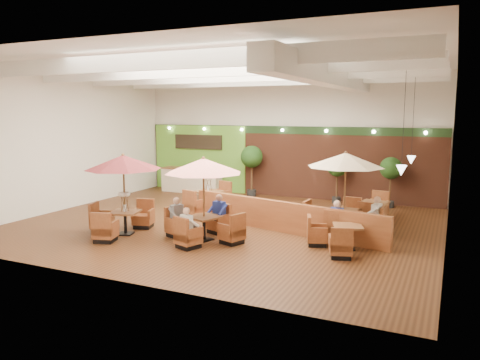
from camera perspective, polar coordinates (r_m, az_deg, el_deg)
The scene contains 17 objects.
room at distance 16.88m, azimuth 0.86°, elevation 7.50°, with size 14.04×14.00×5.52m.
service_counter at distance 22.71m, azimuth -5.94°, elevation -0.04°, with size 3.00×0.75×1.18m.
booth_divider at distance 15.25m, azimuth 5.18°, elevation -4.48°, with size 7.24×0.18×1.00m, color brown.
table_0 at distance 15.12m, azimuth -14.18°, elevation 0.40°, with size 2.53×2.67×2.59m.
table_1 at distance 14.04m, azimuth -4.46°, elevation -0.40°, with size 2.65×2.65×2.56m.
table_2 at distance 15.21m, azimuth 12.70°, elevation 0.29°, with size 2.60×2.60×2.64m.
table_3 at distance 18.30m, azimuth -3.86°, elevation -2.30°, with size 1.17×2.92×1.60m.
table_4 at distance 13.75m, azimuth 11.91°, elevation -6.79°, with size 1.75×2.49×0.88m.
table_5 at distance 16.98m, azimuth 15.99°, elevation -3.90°, with size 1.00×2.68×0.98m.
topiary_0 at distance 21.36m, azimuth 1.43°, elevation 2.61°, with size 1.01×1.01×2.34m.
topiary_1 at distance 20.17m, azimuth 11.77°, elevation 1.42°, with size 0.87×0.87×2.02m.
topiary_2 at distance 19.80m, azimuth 17.90°, elevation 1.16°, with size 0.89×0.89×2.07m.
diner_0 at distance 13.45m, azimuth -6.36°, elevation -5.22°, with size 0.41×0.39×0.73m.
diner_1 at distance 15.03m, azimuth -2.68°, elevation -3.64°, with size 0.42×0.37×0.80m.
diner_2 at distance 14.70m, azimuth -7.61°, elevation -4.01°, with size 0.39×0.43×0.78m.
diner_3 at distance 14.47m, azimuth 11.76°, elevation -4.31°, with size 0.39×0.32×0.78m.
diner_4 at distance 15.23m, azimuth 16.14°, elevation -3.79°, with size 0.37×0.43×0.81m.
Camera 1 is at (7.07, -14.23, 3.88)m, focal length 35.00 mm.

